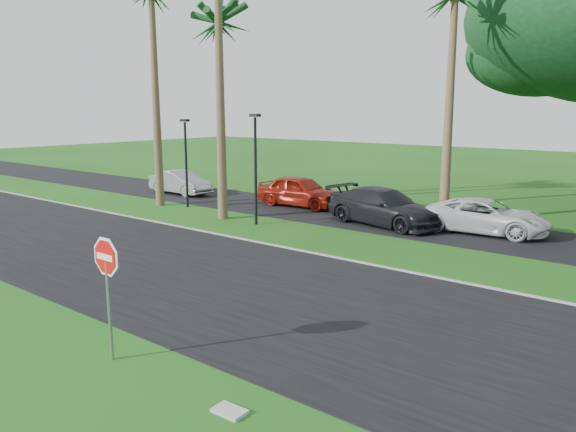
# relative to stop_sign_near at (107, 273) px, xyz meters

# --- Properties ---
(ground) EXTENTS (120.00, 120.00, 0.00)m
(ground) POSITION_rel_stop_sign_near_xyz_m (-0.50, 3.00, -1.77)
(ground) COLOR #204D13
(ground) RESTS_ON ground
(road) EXTENTS (120.00, 8.00, 0.02)m
(road) POSITION_rel_stop_sign_near_xyz_m (-0.50, 5.00, -1.76)
(road) COLOR black
(road) RESTS_ON ground
(parking_strip) EXTENTS (120.00, 5.00, 0.02)m
(parking_strip) POSITION_rel_stop_sign_near_xyz_m (-0.50, 15.50, -1.76)
(parking_strip) COLOR black
(parking_strip) RESTS_ON ground
(curb) EXTENTS (120.00, 0.12, 0.06)m
(curb) POSITION_rel_stop_sign_near_xyz_m (-0.50, 9.05, -1.74)
(curb) COLOR gray
(curb) RESTS_ON ground
(stop_sign_near) EXTENTS (1.05, 0.07, 2.62)m
(stop_sign_near) POSITION_rel_stop_sign_near_xyz_m (0.00, 0.00, 0.00)
(stop_sign_near) COLOR gray
(stop_sign_near) RESTS_ON ground
(palm_left_mid) EXTENTS (5.00, 5.00, 10.00)m
(palm_left_mid) POSITION_rel_stop_sign_near_xyz_m (-11.00, 14.00, 6.90)
(palm_left_mid) COLOR brown
(palm_left_mid) RESTS_ON ground
(palm_center) EXTENTS (5.00, 5.00, 10.50)m
(palm_center) POSITION_rel_stop_sign_near_xyz_m (-0.50, 17.00, 7.39)
(palm_center) COLOR brown
(palm_center) RESTS_ON ground
(streetlight_left) EXTENTS (0.45, 0.25, 4.34)m
(streetlight_left) POSITION_rel_stop_sign_near_xyz_m (-12.00, 12.50, 0.72)
(streetlight_left) COLOR black
(streetlight_left) RESTS_ON ground
(streetlight_right) EXTENTS (0.45, 0.25, 4.64)m
(streetlight_right) POSITION_rel_stop_sign_near_xyz_m (-6.50, 11.50, 0.88)
(streetlight_right) COLOR black
(streetlight_right) RESTS_ON ground
(car_silver) EXTENTS (4.03, 1.41, 1.33)m
(car_silver) POSITION_rel_stop_sign_near_xyz_m (-15.50, 15.06, -1.11)
(car_silver) COLOR #A5A6AC
(car_silver) RESTS_ON ground
(car_red) EXTENTS (4.61, 2.00, 1.55)m
(car_red) POSITION_rel_stop_sign_near_xyz_m (-7.66, 16.12, -1.00)
(car_red) COLOR maroon
(car_red) RESTS_ON ground
(car_dark) EXTENTS (5.56, 3.04, 1.53)m
(car_dark) POSITION_rel_stop_sign_near_xyz_m (-2.20, 14.77, -1.01)
(car_dark) COLOR black
(car_dark) RESTS_ON ground
(car_minivan) EXTENTS (4.98, 2.61, 1.34)m
(car_minivan) POSITION_rel_stop_sign_near_xyz_m (1.73, 15.88, -1.11)
(car_minivan) COLOR silver
(car_minivan) RESTS_ON ground
(utility_slab) EXTENTS (0.57, 0.38, 0.06)m
(utility_slab) POSITION_rel_stop_sign_near_xyz_m (3.21, 0.04, -1.74)
(utility_slab) COLOR #AAA9A2
(utility_slab) RESTS_ON ground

